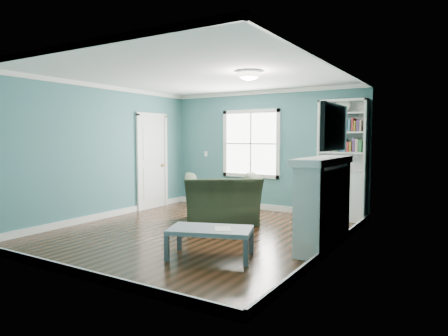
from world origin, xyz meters
The scene contains 13 objects.
floor centered at (0.00, 0.00, 0.00)m, with size 5.00×5.00×0.00m, color black.
room_walls centered at (0.00, 0.00, 1.58)m, with size 5.00×5.00×5.00m.
trim centered at (0.00, 0.00, 1.24)m, with size 4.50×5.00×2.60m.
window centered at (-0.30, 2.49, 1.45)m, with size 1.40×0.06×1.50m.
bookshelf centered at (1.77, 2.30, 0.92)m, with size 0.90×0.35×2.31m.
fireplace centered at (2.08, 0.20, 0.64)m, with size 0.44×1.58×1.30m.
tv centered at (2.20, 0.20, 1.72)m, with size 0.06×1.10×0.65m, color black.
door centered at (-2.22, 1.40, 1.07)m, with size 0.12×0.98×2.17m.
ceiling_fixture centered at (0.90, 0.10, 2.55)m, with size 0.38×0.38×0.15m.
light_switch centered at (-1.50, 2.48, 1.20)m, with size 0.08×0.01×0.12m, color white.
recliner centered at (-0.05, 0.86, 0.60)m, with size 1.37×0.89×1.20m, color #242D1C.
coffee_table centered at (0.94, -1.05, 0.34)m, with size 1.22×0.92×0.39m.
paper_sheet centered at (1.11, -1.01, 0.40)m, with size 0.21×0.27×0.00m, color white.
Camera 1 is at (3.79, -5.38, 1.58)m, focal length 32.00 mm.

